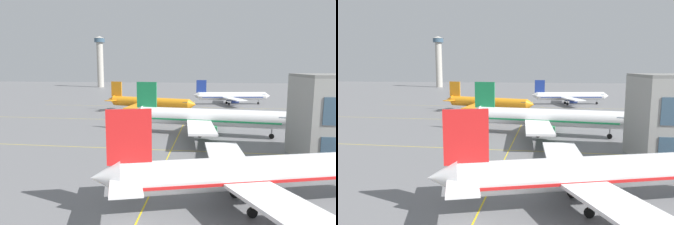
% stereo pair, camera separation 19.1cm
% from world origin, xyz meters
% --- Properties ---
extents(airliner_front_gate, '(37.08, 31.65, 11.75)m').
position_xyz_m(airliner_front_gate, '(12.76, 8.21, 4.01)').
color(airliner_front_gate, white).
rests_on(airliner_front_gate, ground).
extents(airliner_second_row, '(40.33, 34.55, 12.53)m').
position_xyz_m(airliner_second_row, '(7.08, 45.28, 4.28)').
color(airliner_second_row, white).
rests_on(airliner_second_row, ground).
extents(airliner_third_row, '(34.54, 29.44, 10.90)m').
position_xyz_m(airliner_third_row, '(-14.33, 79.28, 3.72)').
color(airliner_third_row, orange).
rests_on(airliner_third_row, ground).
extents(airliner_far_left_stand, '(34.22, 29.16, 10.66)m').
position_xyz_m(airliner_far_left_stand, '(16.36, 108.67, 3.64)').
color(airliner_far_left_stand, white).
rests_on(airliner_far_left_stand, ground).
extents(taxiway_markings, '(127.48, 144.57, 0.01)m').
position_xyz_m(taxiway_markings, '(0.00, 47.28, 0.00)').
color(taxiway_markings, yellow).
rests_on(taxiway_markings, ground).
extents(control_tower, '(8.82, 8.82, 41.17)m').
position_xyz_m(control_tower, '(-82.30, 215.04, 23.70)').
color(control_tower, '#ADA89E').
rests_on(control_tower, ground).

